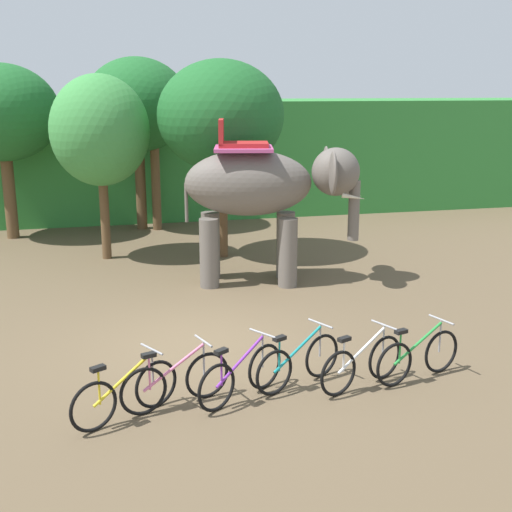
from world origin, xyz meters
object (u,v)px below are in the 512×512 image
Objects in this scene: tree_center_right at (2,113)px; tree_center_left at (221,116)px; tree_right at (137,106)px; bike_white at (362,363)px; bike_yellow at (126,393)px; bike_purple at (241,375)px; elephant at (263,189)px; tree_center at (100,131)px; bike_teal at (299,362)px; bike_pink at (176,381)px; tree_far_right at (153,109)px; bike_green at (418,356)px.

tree_center_left reaches higher than tree_center_right.
tree_right is 13.35m from bike_white.
bike_yellow and bike_purple have the same top height.
elephant is (2.36, -6.80, -1.72)m from tree_right.
tree_center is at bearing -107.91° from tree_right.
bike_purple is at bearing -106.93° from elephant.
elephant is 2.73× the size of bike_teal.
tree_center_left is at bearing 93.98° from bike_white.
bike_yellow is (0.11, -9.14, -2.99)m from tree_center.
elephant is 2.59× the size of bike_pink.
bike_teal is at bearing -65.26° from tree_center_right.
tree_far_right is 3.05× the size of bike_pink.
tree_center_right reaches higher than bike_yellow.
bike_teal is (-0.34, -8.18, -3.36)m from tree_center_left.
elephant is 2.81× the size of bike_yellow.
tree_center_left reaches higher than bike_teal.
bike_green is at bearing -76.49° from tree_far_right.
bike_pink is at bearing -104.94° from tree_center_left.
tree_center is 10.47m from bike_green.
tree_center_left reaches higher than bike_green.
bike_yellow is at bearing -76.97° from tree_center_right.
bike_green is at bearing 3.24° from bike_white.
bike_pink and bike_purple have the same top height.
elephant is at bearing -73.87° from tree_far_right.
tree_right is 3.40× the size of bike_white.
bike_green is (4.62, -8.90, -2.99)m from tree_center.
bike_white is at bearing -86.02° from tree_center_left.
bike_green is at bearing -79.52° from elephant.
tree_center is 0.89× the size of tree_right.
tree_right is (1.19, 3.68, 0.54)m from tree_center.
tree_center reaches higher than bike_yellow.
bike_green is (1.55, -8.40, -3.36)m from tree_center_left.
tree_center is at bearing 107.45° from bike_teal.
bike_white is at bearing -62.22° from tree_center_right.
tree_far_right is (1.66, 3.43, 0.43)m from tree_center.
bike_teal is at bearing 163.92° from bike_white.
tree_right is 1.04× the size of tree_center_left.
bike_teal is (2.73, -8.69, -2.99)m from tree_center.
bike_yellow is at bearing -119.74° from elephant.
bike_purple is at bearing 7.20° from bike_yellow.
tree_center_left is 1.22× the size of elephant.
tree_right is at bearing 92.68° from bike_purple.
bike_green is at bearing -6.43° from bike_teal.
bike_pink is at bearing -172.99° from bike_teal.
tree_center is at bearing 95.27° from bike_pink.
tree_right is 7.40m from elephant.
tree_right is 3.70× the size of bike_purple.
bike_green is at bearing -58.68° from tree_center_right.
bike_teal is 0.98× the size of bike_white.
bike_purple is (1.78, -8.93, -2.99)m from tree_center.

